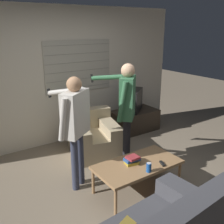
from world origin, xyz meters
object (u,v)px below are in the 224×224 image
soda_can (149,167)px  armchair_beige (94,137)px  person_left_standing (75,120)px  coffee_table (138,166)px  tv (135,100)px  person_right_standing (126,104)px  book_stack (132,160)px  spare_remote (162,164)px

soda_can → armchair_beige: bearing=86.4°
person_left_standing → coffee_table: bearing=-75.3°
tv → person_right_standing: 1.63m
book_stack → spare_remote: 0.41m
coffee_table → person_right_standing: bearing=67.8°
person_right_standing → book_stack: (-0.31, -0.55, -0.60)m
armchair_beige → person_right_standing: bearing=117.2°
coffee_table → tv: (1.35, 1.74, 0.31)m
armchair_beige → soda_can: 1.58m
tv → spare_remote: size_ratio=4.43×
book_stack → armchair_beige: bearing=83.6°
tv → armchair_beige: bearing=-20.7°
book_stack → person_right_standing: bearing=60.8°
armchair_beige → spare_remote: (0.18, -1.54, 0.12)m
soda_can → spare_remote: bearing=7.3°
armchair_beige → soda_can: armchair_beige is taller
spare_remote → coffee_table: bearing=164.4°
armchair_beige → coffee_table: 1.33m
tv → person_left_standing: 2.34m
person_right_standing → book_stack: person_right_standing is taller
person_right_standing → book_stack: 0.87m
soda_can → spare_remote: 0.28m
soda_can → person_left_standing: bearing=128.1°
armchair_beige → soda_can: size_ratio=8.41×
spare_remote → soda_can: bearing=-149.5°
soda_can → spare_remote: (0.28, 0.04, -0.05)m
armchair_beige → spare_remote: size_ratio=7.83×
tv → person_left_standing: bearing=-7.9°
armchair_beige → book_stack: 1.30m
book_stack → soda_can: (0.04, -0.29, 0.01)m
book_stack → spare_remote: book_stack is taller
book_stack → spare_remote: (0.32, -0.25, -0.04)m
person_left_standing → person_right_standing: size_ratio=0.95×
coffee_table → person_right_standing: (0.24, 0.60, 0.69)m
coffee_table → book_stack: 0.12m
soda_can → spare_remote: size_ratio=0.93×
person_left_standing → soda_can: (0.62, -0.79, -0.54)m
book_stack → spare_remote: bearing=-37.8°
tv → person_right_standing: (-1.10, -1.14, 0.38)m
spare_remote → tv: bearing=83.9°
coffee_table → soda_can: soda_can is taller
person_right_standing → soda_can: person_right_standing is taller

